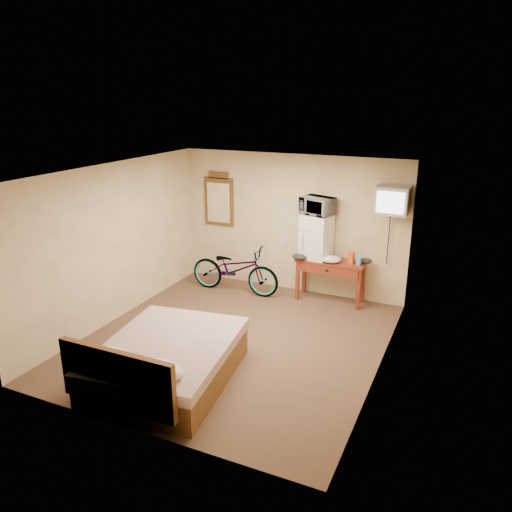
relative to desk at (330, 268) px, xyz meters
The scene contains 13 objects.
room 2.27m from the desk, 112.88° to the right, with size 4.60×4.64×2.50m.
desk is the anchor object (origin of this frame).
mini_fridge 0.60m from the desk, 168.41° to the left, with size 0.53×0.52×0.78m.
microwave 1.10m from the desk, 168.38° to the left, with size 0.55×0.37×0.30m, color white.
snack_bag 0.43m from the desk, ahead, with size 0.11×0.06×0.21m, color #CD4912.
blue_cup 0.53m from the desk, ahead, with size 0.08×0.08×0.14m, color #45A4EA.
cloth_cream 0.21m from the desk, 80.96° to the right, with size 0.38×0.29×0.12m, color beige.
cloth_dark_a 0.57m from the desk, 163.06° to the right, with size 0.27×0.20×0.10m, color black.
cloth_dark_b 0.63m from the desk, 10.64° to the left, with size 0.20×0.17×0.09m, color black.
crt_television 1.59m from the desk, ahead, with size 0.52×0.60×0.44m.
wall_mirror 2.51m from the desk, behind, with size 0.61×0.04×1.03m.
bicycle 1.73m from the desk, behind, with size 0.59×1.70×0.89m, color black.
bed 3.58m from the desk, 108.47° to the right, with size 1.79×2.21×0.90m.
Camera 1 is at (3.03, -5.92, 3.49)m, focal length 35.00 mm.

